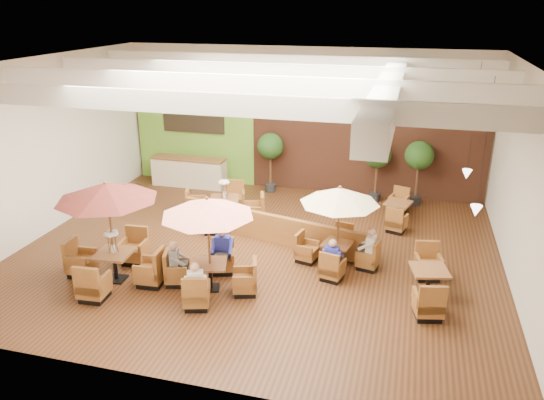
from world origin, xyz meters
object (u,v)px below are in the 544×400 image
(table_0, at_px, (109,215))
(table_4, at_px, (428,283))
(topiary_1, at_px, (378,157))
(booth_divider, at_px, (272,228))
(diner_0, at_px, (196,280))
(diner_4, at_px, (369,244))
(table_3, at_px, (225,208))
(table_2, at_px, (339,211))
(topiary_0, at_px, (270,148))
(diner_1, at_px, (222,247))
(table_5, at_px, (398,212))
(diner_2, at_px, (176,259))
(service_counter, at_px, (189,172))
(diner_3, at_px, (333,255))
(table_1, at_px, (208,227))
(topiary_2, at_px, (419,158))

(table_0, bearing_deg, table_4, 4.87)
(topiary_1, bearing_deg, booth_divider, -121.68)
(table_0, distance_m, topiary_1, 10.08)
(diner_0, bearing_deg, diner_4, 16.34)
(diner_4, bearing_deg, table_3, 72.89)
(table_0, height_order, table_2, table_0)
(table_0, bearing_deg, topiary_0, 70.72)
(table_2, xyz_separation_m, diner_1, (-2.97, -1.23, -0.87))
(table_5, xyz_separation_m, diner_2, (-5.43, -5.88, 0.41))
(service_counter, relative_size, diner_1, 3.54)
(service_counter, bearing_deg, diner_4, -34.87)
(diner_3, bearing_deg, diner_4, 55.91)
(table_5, distance_m, topiary_1, 2.47)
(topiary_0, height_order, diner_4, topiary_0)
(diner_3, distance_m, diner_4, 1.23)
(service_counter, relative_size, diner_3, 4.03)
(table_3, relative_size, diner_2, 3.77)
(table_1, relative_size, topiary_1, 1.15)
(booth_divider, distance_m, table_4, 5.12)
(service_counter, distance_m, table_1, 8.52)
(diner_1, height_order, diner_2, diner_1)
(topiary_2, bearing_deg, table_3, -152.45)
(table_1, xyz_separation_m, diner_4, (3.84, 2.17, -1.00))
(diner_1, bearing_deg, diner_4, -170.78)
(table_5, bearing_deg, diner_0, -107.13)
(table_3, bearing_deg, topiary_2, 9.59)
(topiary_1, bearing_deg, diner_0, -112.49)
(table_2, relative_size, diner_0, 3.06)
(service_counter, distance_m, topiary_1, 7.50)
(table_0, bearing_deg, booth_divider, 40.79)
(booth_divider, height_order, table_5, booth_divider)
(topiary_1, height_order, diner_3, topiary_1)
(topiary_2, bearing_deg, topiary_0, -180.00)
(topiary_1, height_order, diner_4, topiary_1)
(diner_0, distance_m, diner_4, 4.94)
(diner_3, bearing_deg, topiary_0, 129.20)
(diner_2, bearing_deg, service_counter, -176.62)
(table_2, distance_m, topiary_0, 6.54)
(booth_divider, height_order, table_4, table_4)
(table_1, bearing_deg, booth_divider, 59.21)
(diner_1, distance_m, diner_3, 3.00)
(table_5, height_order, topiary_2, topiary_2)
(table_2, distance_m, table_3, 4.91)
(booth_divider, distance_m, topiary_1, 5.46)
(diner_3, bearing_deg, service_counter, 148.48)
(table_5, height_order, topiary_1, topiary_1)
(diner_3, height_order, diner_4, diner_4)
(table_2, xyz_separation_m, table_3, (-4.18, 2.29, -1.20))
(table_2, distance_m, diner_1, 3.33)
(topiary_1, bearing_deg, topiary_2, 0.00)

